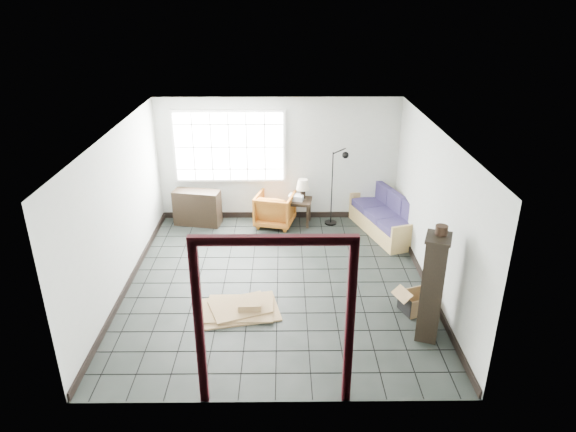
{
  "coord_description": "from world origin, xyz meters",
  "views": [
    {
      "loc": [
        0.11,
        -7.49,
        4.53
      ],
      "look_at": [
        0.18,
        0.3,
        1.1
      ],
      "focal_mm": 32.0,
      "sensor_mm": 36.0,
      "label": 1
    }
  ],
  "objects_px": {
    "futon_sofa": "(387,219)",
    "armchair": "(275,208)",
    "side_table": "(299,204)",
    "tall_shelf": "(432,287)"
  },
  "relations": [
    {
      "from": "futon_sofa",
      "to": "armchair",
      "type": "bearing_deg",
      "value": 152.53
    },
    {
      "from": "armchair",
      "to": "futon_sofa",
      "type": "bearing_deg",
      "value": -175.47
    },
    {
      "from": "futon_sofa",
      "to": "armchair",
      "type": "xyz_separation_m",
      "value": [
        -2.28,
        0.38,
        0.09
      ]
    },
    {
      "from": "side_table",
      "to": "tall_shelf",
      "type": "relative_size",
      "value": 0.36
    },
    {
      "from": "armchair",
      "to": "tall_shelf",
      "type": "relative_size",
      "value": 0.49
    },
    {
      "from": "futon_sofa",
      "to": "tall_shelf",
      "type": "bearing_deg",
      "value": -108.83
    },
    {
      "from": "futon_sofa",
      "to": "armchair",
      "type": "relative_size",
      "value": 2.59
    },
    {
      "from": "armchair",
      "to": "tall_shelf",
      "type": "height_order",
      "value": "tall_shelf"
    },
    {
      "from": "futon_sofa",
      "to": "side_table",
      "type": "bearing_deg",
      "value": 148.31
    },
    {
      "from": "side_table",
      "to": "futon_sofa",
      "type": "bearing_deg",
      "value": -13.8
    }
  ]
}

